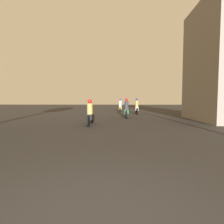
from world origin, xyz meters
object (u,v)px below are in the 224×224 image
at_px(motorcycle_green, 126,110).
at_px(motorcycle_silver, 137,108).
at_px(motorcycle_black, 90,115).
at_px(motorcycle_yellow, 120,106).

bearing_deg(motorcycle_green, motorcycle_silver, 73.35).
height_order(motorcycle_black, motorcycle_green, motorcycle_green).
distance_m(motorcycle_green, motorcycle_silver, 4.20).
bearing_deg(motorcycle_green, motorcycle_black, -117.42).
bearing_deg(motorcycle_black, motorcycle_yellow, 73.56).
xyz_separation_m(motorcycle_black, motorcycle_silver, (3.48, 8.25, 0.06)).
bearing_deg(motorcycle_yellow, motorcycle_black, -97.55).
distance_m(motorcycle_silver, motorcycle_yellow, 4.24).
height_order(motorcycle_black, motorcycle_silver, motorcycle_silver).
height_order(motorcycle_green, motorcycle_silver, motorcycle_silver).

